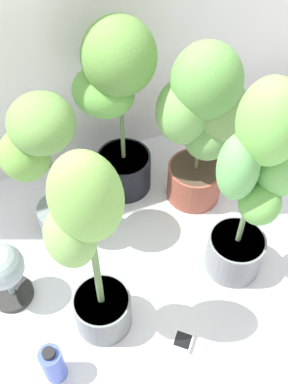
{
  "coord_description": "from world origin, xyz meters",
  "views": [
    {
      "loc": [
        -0.5,
        -0.97,
        1.82
      ],
      "look_at": [
        -0.0,
        0.22,
        0.32
      ],
      "focal_mm": 42.52,
      "sensor_mm": 36.0,
      "label": 1
    }
  ],
  "objects_px": {
    "potted_plant_front_right": "(254,187)",
    "nutrient_bottle": "(53,364)",
    "potted_plant_back_left": "(43,161)",
    "potted_plant_back_right": "(203,119)",
    "floor_fan": "(2,270)",
    "potted_plant_back_center": "(117,99)",
    "hygrometer_box": "(183,341)",
    "potted_plant_front_left": "(89,251)"
  },
  "relations": [
    {
      "from": "potted_plant_back_right",
      "to": "hygrometer_box",
      "type": "bearing_deg",
      "value": -119.74
    },
    {
      "from": "potted_plant_front_right",
      "to": "potted_plant_front_left",
      "type": "xyz_separation_m",
      "value": [
        -0.65,
        -0.02,
        -0.01
      ]
    },
    {
      "from": "potted_plant_back_left",
      "to": "nutrient_bottle",
      "type": "bearing_deg",
      "value": -106.59
    },
    {
      "from": "potted_plant_front_left",
      "to": "floor_fan",
      "type": "bearing_deg",
      "value": 140.57
    },
    {
      "from": "potted_plant_front_left",
      "to": "hygrometer_box",
      "type": "bearing_deg",
      "value": -38.08
    },
    {
      "from": "floor_fan",
      "to": "potted_plant_back_right",
      "type": "bearing_deg",
      "value": -67.71
    },
    {
      "from": "potted_plant_front_right",
      "to": "nutrient_bottle",
      "type": "bearing_deg",
      "value": -169.37
    },
    {
      "from": "potted_plant_back_right",
      "to": "floor_fan",
      "type": "bearing_deg",
      "value": -167.51
    },
    {
      "from": "hygrometer_box",
      "to": "floor_fan",
      "type": "xyz_separation_m",
      "value": [
        -0.6,
        0.48,
        0.2
      ]
    },
    {
      "from": "potted_plant_back_left",
      "to": "potted_plant_back_center",
      "type": "bearing_deg",
      "value": 23.32
    },
    {
      "from": "potted_plant_back_left",
      "to": "potted_plant_front_left",
      "type": "xyz_separation_m",
      "value": [
        0.03,
        -0.52,
        0.05
      ]
    },
    {
      "from": "hygrometer_box",
      "to": "floor_fan",
      "type": "bearing_deg",
      "value": -176.75
    },
    {
      "from": "potted_plant_back_right",
      "to": "floor_fan",
      "type": "relative_size",
      "value": 2.64
    },
    {
      "from": "potted_plant_front_right",
      "to": "potted_plant_back_right",
      "type": "bearing_deg",
      "value": 86.37
    },
    {
      "from": "potted_plant_back_center",
      "to": "potted_plant_front_left",
      "type": "bearing_deg",
      "value": -117.16
    },
    {
      "from": "potted_plant_back_right",
      "to": "potted_plant_back_center",
      "type": "bearing_deg",
      "value": 147.48
    },
    {
      "from": "potted_plant_back_center",
      "to": "hygrometer_box",
      "type": "distance_m",
      "value": 1.07
    },
    {
      "from": "potted_plant_back_left",
      "to": "nutrient_bottle",
      "type": "distance_m",
      "value": 0.79
    },
    {
      "from": "nutrient_bottle",
      "to": "potted_plant_front_left",
      "type": "bearing_deg",
      "value": 31.25
    },
    {
      "from": "potted_plant_front_right",
      "to": "potted_plant_back_left",
      "type": "distance_m",
      "value": 0.85
    },
    {
      "from": "hygrometer_box",
      "to": "nutrient_bottle",
      "type": "height_order",
      "value": "nutrient_bottle"
    },
    {
      "from": "hygrometer_box",
      "to": "nutrient_bottle",
      "type": "bearing_deg",
      "value": -146.61
    },
    {
      "from": "potted_plant_front_right",
      "to": "potted_plant_back_center",
      "type": "relative_size",
      "value": 1.08
    },
    {
      "from": "potted_plant_back_left",
      "to": "potted_plant_front_left",
      "type": "relative_size",
      "value": 0.81
    },
    {
      "from": "potted_plant_front_right",
      "to": "potted_plant_back_left",
      "type": "relative_size",
      "value": 1.28
    },
    {
      "from": "potted_plant_front_left",
      "to": "nutrient_bottle",
      "type": "relative_size",
      "value": 4.64
    },
    {
      "from": "potted_plant_back_center",
      "to": "floor_fan",
      "type": "distance_m",
      "value": 0.87
    },
    {
      "from": "potted_plant_front_left",
      "to": "potted_plant_back_center",
      "type": "bearing_deg",
      "value": 62.84
    },
    {
      "from": "potted_plant_front_right",
      "to": "nutrient_bottle",
      "type": "relative_size",
      "value": 4.83
    },
    {
      "from": "potted_plant_back_right",
      "to": "floor_fan",
      "type": "xyz_separation_m",
      "value": [
        -1.0,
        -0.22,
        -0.3
      ]
    },
    {
      "from": "potted_plant_front_left",
      "to": "hygrometer_box",
      "type": "distance_m",
      "value": 0.63
    },
    {
      "from": "potted_plant_front_left",
      "to": "nutrient_bottle",
      "type": "distance_m",
      "value": 0.52
    },
    {
      "from": "potted_plant_front_right",
      "to": "floor_fan",
      "type": "relative_size",
      "value": 3.07
    },
    {
      "from": "potted_plant_front_right",
      "to": "nutrient_bottle",
      "type": "height_order",
      "value": "potted_plant_front_right"
    },
    {
      "from": "potted_plant_back_center",
      "to": "nutrient_bottle",
      "type": "relative_size",
      "value": 4.47
    },
    {
      "from": "floor_fan",
      "to": "potted_plant_back_left",
      "type": "bearing_deg",
      "value": -37.59
    },
    {
      "from": "potted_plant_back_right",
      "to": "potted_plant_back_center",
      "type": "relative_size",
      "value": 0.93
    },
    {
      "from": "potted_plant_back_center",
      "to": "floor_fan",
      "type": "height_order",
      "value": "potted_plant_back_center"
    },
    {
      "from": "potted_plant_back_right",
      "to": "hygrometer_box",
      "type": "relative_size",
      "value": 7.82
    },
    {
      "from": "floor_fan",
      "to": "nutrient_bottle",
      "type": "bearing_deg",
      "value": -158.11
    },
    {
      "from": "potted_plant_front_right",
      "to": "floor_fan",
      "type": "bearing_deg",
      "value": 166.27
    },
    {
      "from": "floor_fan",
      "to": "potted_plant_back_center",
      "type": "bearing_deg",
      "value": -47.68
    }
  ]
}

